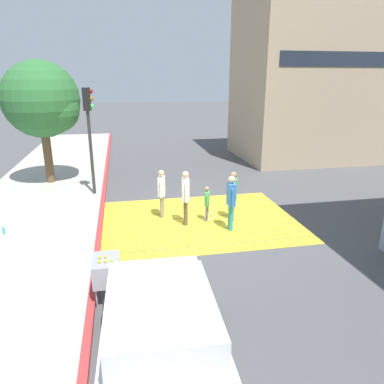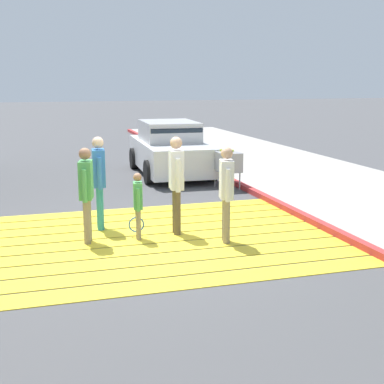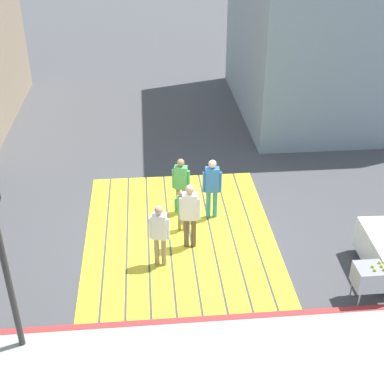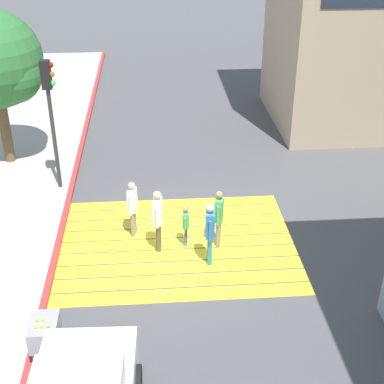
{
  "view_description": "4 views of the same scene",
  "coord_description": "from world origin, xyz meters",
  "px_view_note": "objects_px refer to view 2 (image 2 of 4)",
  "views": [
    {
      "loc": [
        -2.44,
        -10.98,
        4.6
      ],
      "look_at": [
        -0.11,
        0.72,
        0.79
      ],
      "focal_mm": 33.65,
      "sensor_mm": 36.0,
      "label": 1
    },
    {
      "loc": [
        2.03,
        9.11,
        2.81
      ],
      "look_at": [
        -0.46,
        0.9,
        1.01
      ],
      "focal_mm": 50.95,
      "sensor_mm": 36.0,
      "label": 2
    },
    {
      "loc": [
        -11.49,
        0.72,
        8.12
      ],
      "look_at": [
        0.1,
        -0.33,
        1.24
      ],
      "focal_mm": 50.07,
      "sensor_mm": 36.0,
      "label": 3
    },
    {
      "loc": [
        -0.57,
        -12.59,
        8.61
      ],
      "look_at": [
        0.47,
        0.72,
        1.21
      ],
      "focal_mm": 51.64,
      "sensor_mm": 36.0,
      "label": 4
    }
  ],
  "objects_px": {
    "pedestrian_adult_side": "(86,188)",
    "pedestrian_teen_behind": "(226,188)",
    "car_parked_near_curb": "(170,150)",
    "pedestrian_child_with_racket": "(138,203)",
    "tennis_ball_cart": "(227,162)",
    "pedestrian_adult_lead": "(99,176)",
    "pedestrian_adult_trailing": "(176,178)"
  },
  "relations": [
    {
      "from": "car_parked_near_curb",
      "to": "tennis_ball_cart",
      "type": "bearing_deg",
      "value": 110.25
    },
    {
      "from": "tennis_ball_cart",
      "to": "pedestrian_adult_lead",
      "type": "bearing_deg",
      "value": 39.44
    },
    {
      "from": "car_parked_near_curb",
      "to": "tennis_ball_cart",
      "type": "distance_m",
      "value": 2.6
    },
    {
      "from": "car_parked_near_curb",
      "to": "pedestrian_adult_lead",
      "type": "bearing_deg",
      "value": 62.96
    },
    {
      "from": "pedestrian_adult_trailing",
      "to": "pedestrian_adult_side",
      "type": "xyz_separation_m",
      "value": [
        1.63,
        0.1,
        -0.07
      ]
    },
    {
      "from": "pedestrian_teen_behind",
      "to": "pedestrian_child_with_racket",
      "type": "bearing_deg",
      "value": -23.85
    },
    {
      "from": "pedestrian_adult_lead",
      "to": "pedestrian_teen_behind",
      "type": "relative_size",
      "value": 1.05
    },
    {
      "from": "car_parked_near_curb",
      "to": "pedestrian_adult_trailing",
      "type": "relative_size",
      "value": 2.44
    },
    {
      "from": "pedestrian_adult_lead",
      "to": "car_parked_near_curb",
      "type": "bearing_deg",
      "value": -117.04
    },
    {
      "from": "pedestrian_adult_side",
      "to": "pedestrian_child_with_racket",
      "type": "distance_m",
      "value": 0.93
    },
    {
      "from": "tennis_ball_cart",
      "to": "pedestrian_child_with_racket",
      "type": "xyz_separation_m",
      "value": [
        3.14,
        3.89,
        -0.03
      ]
    },
    {
      "from": "pedestrian_child_with_racket",
      "to": "car_parked_near_curb",
      "type": "bearing_deg",
      "value": -109.47
    },
    {
      "from": "pedestrian_adult_trailing",
      "to": "pedestrian_child_with_racket",
      "type": "relative_size",
      "value": 1.49
    },
    {
      "from": "pedestrian_adult_lead",
      "to": "tennis_ball_cart",
      "type": "bearing_deg",
      "value": -140.56
    },
    {
      "from": "pedestrian_teen_behind",
      "to": "pedestrian_child_with_racket",
      "type": "height_order",
      "value": "pedestrian_teen_behind"
    },
    {
      "from": "pedestrian_teen_behind",
      "to": "pedestrian_child_with_racket",
      "type": "xyz_separation_m",
      "value": [
        1.42,
        -0.63,
        -0.31
      ]
    },
    {
      "from": "car_parked_near_curb",
      "to": "pedestrian_adult_side",
      "type": "relative_size",
      "value": 2.62
    },
    {
      "from": "pedestrian_child_with_racket",
      "to": "pedestrian_adult_trailing",
      "type": "bearing_deg",
      "value": -168.95
    },
    {
      "from": "pedestrian_adult_trailing",
      "to": "pedestrian_child_with_racket",
      "type": "distance_m",
      "value": 0.84
    },
    {
      "from": "pedestrian_adult_lead",
      "to": "pedestrian_adult_trailing",
      "type": "relative_size",
      "value": 0.98
    },
    {
      "from": "pedestrian_adult_trailing",
      "to": "pedestrian_teen_behind",
      "type": "bearing_deg",
      "value": 131.25
    },
    {
      "from": "tennis_ball_cart",
      "to": "pedestrian_child_with_racket",
      "type": "height_order",
      "value": "pedestrian_child_with_racket"
    },
    {
      "from": "pedestrian_adult_side",
      "to": "pedestrian_teen_behind",
      "type": "distance_m",
      "value": 2.4
    },
    {
      "from": "pedestrian_adult_side",
      "to": "pedestrian_teen_behind",
      "type": "bearing_deg",
      "value": 163.77
    },
    {
      "from": "pedestrian_child_with_racket",
      "to": "tennis_ball_cart",
      "type": "bearing_deg",
      "value": -128.88
    },
    {
      "from": "car_parked_near_curb",
      "to": "pedestrian_adult_trailing",
      "type": "bearing_deg",
      "value": 76.41
    },
    {
      "from": "pedestrian_adult_trailing",
      "to": "pedestrian_child_with_racket",
      "type": "xyz_separation_m",
      "value": [
        0.74,
        0.15,
        -0.38
      ]
    },
    {
      "from": "tennis_ball_cart",
      "to": "pedestrian_adult_lead",
      "type": "xyz_separation_m",
      "value": [
        3.69,
        3.04,
        0.33
      ]
    },
    {
      "from": "pedestrian_adult_side",
      "to": "tennis_ball_cart",
      "type": "bearing_deg",
      "value": -136.24
    },
    {
      "from": "car_parked_near_curb",
      "to": "pedestrian_child_with_racket",
      "type": "height_order",
      "value": "car_parked_near_curb"
    },
    {
      "from": "pedestrian_adult_side",
      "to": "pedestrian_teen_behind",
      "type": "relative_size",
      "value": 0.99
    },
    {
      "from": "car_parked_near_curb",
      "to": "tennis_ball_cart",
      "type": "xyz_separation_m",
      "value": [
        -0.9,
        2.44,
        -0.04
      ]
    }
  ]
}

